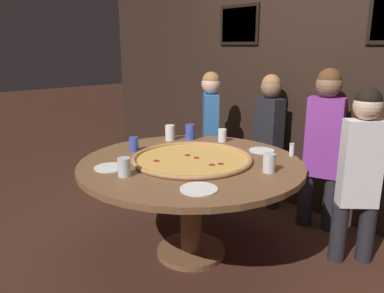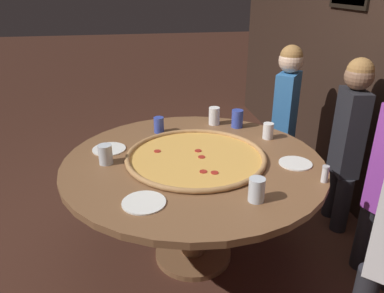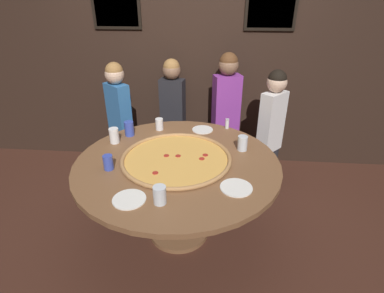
{
  "view_description": "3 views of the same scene",
  "coord_description": "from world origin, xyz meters",
  "px_view_note": "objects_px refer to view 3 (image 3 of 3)",
  "views": [
    {
      "loc": [
        1.93,
        -1.69,
        1.54
      ],
      "look_at": [
        -0.08,
        0.08,
        0.82
      ],
      "focal_mm": 35.0,
      "sensor_mm": 36.0,
      "label": 1
    },
    {
      "loc": [
        2.04,
        -0.37,
        1.75
      ],
      "look_at": [
        0.06,
        -0.02,
        0.86
      ],
      "focal_mm": 35.0,
      "sensor_mm": 36.0,
      "label": 2
    },
    {
      "loc": [
        0.29,
        -2.01,
        1.93
      ],
      "look_at": [
        0.11,
        0.07,
        0.83
      ],
      "focal_mm": 28.0,
      "sensor_mm": 36.0,
      "label": 3
    }
  ],
  "objects_px": {
    "drink_cup_by_shaker": "(160,195)",
    "diner_side_left": "(271,125)",
    "drink_cup_beside_pizza": "(242,143)",
    "dining_table": "(178,174)",
    "diner_far_right": "(119,115)",
    "diner_far_left": "(173,109)",
    "white_plate_beside_cup": "(129,199)",
    "drink_cup_centre_back": "(114,136)",
    "drink_cup_front_edge": "(159,124)",
    "giant_pizza": "(176,158)",
    "drink_cup_near_right": "(108,162)",
    "white_plate_right_side": "(236,188)",
    "white_plate_near_front": "(203,130)",
    "condiment_shaker": "(227,124)",
    "diner_centre_back": "(226,108)",
    "drink_cup_far_left": "(129,129)"
  },
  "relations": [
    {
      "from": "drink_cup_by_shaker",
      "to": "diner_side_left",
      "type": "distance_m",
      "value": 1.62
    },
    {
      "from": "drink_cup_beside_pizza",
      "to": "dining_table",
      "type": "bearing_deg",
      "value": -156.4
    },
    {
      "from": "diner_far_right",
      "to": "drink_cup_by_shaker",
      "type": "bearing_deg",
      "value": 155.28
    },
    {
      "from": "diner_far_left",
      "to": "white_plate_beside_cup",
      "type": "bearing_deg",
      "value": 98.59
    },
    {
      "from": "drink_cup_centre_back",
      "to": "diner_far_right",
      "type": "distance_m",
      "value": 0.67
    },
    {
      "from": "drink_cup_front_edge",
      "to": "diner_side_left",
      "type": "height_order",
      "value": "diner_side_left"
    },
    {
      "from": "dining_table",
      "to": "diner_far_right",
      "type": "bearing_deg",
      "value": 129.19
    },
    {
      "from": "giant_pizza",
      "to": "diner_side_left",
      "type": "relative_size",
      "value": 0.68
    },
    {
      "from": "diner_far_left",
      "to": "giant_pizza",
      "type": "bearing_deg",
      "value": 109.47
    },
    {
      "from": "drink_cup_near_right",
      "to": "drink_cup_front_edge",
      "type": "bearing_deg",
      "value": 71.46
    },
    {
      "from": "drink_cup_front_edge",
      "to": "drink_cup_centre_back",
      "type": "xyz_separation_m",
      "value": [
        -0.34,
        -0.31,
        0.01
      ]
    },
    {
      "from": "white_plate_beside_cup",
      "to": "white_plate_right_side",
      "type": "relative_size",
      "value": 0.98
    },
    {
      "from": "white_plate_beside_cup",
      "to": "white_plate_near_front",
      "type": "bearing_deg",
      "value": 69.85
    },
    {
      "from": "drink_cup_centre_back",
      "to": "white_plate_beside_cup",
      "type": "relative_size",
      "value": 0.62
    },
    {
      "from": "white_plate_right_side",
      "to": "condiment_shaker",
      "type": "xyz_separation_m",
      "value": [
        -0.05,
        0.99,
        0.05
      ]
    },
    {
      "from": "drink_cup_front_edge",
      "to": "diner_far_right",
      "type": "bearing_deg",
      "value": 145.52
    },
    {
      "from": "drink_cup_beside_pizza",
      "to": "diner_centre_back",
      "type": "height_order",
      "value": "diner_centre_back"
    },
    {
      "from": "drink_cup_by_shaker",
      "to": "diner_far_left",
      "type": "height_order",
      "value": "diner_far_left"
    },
    {
      "from": "white_plate_right_side",
      "to": "diner_far_left",
      "type": "height_order",
      "value": "diner_far_left"
    },
    {
      "from": "drink_cup_far_left",
      "to": "drink_cup_front_edge",
      "type": "relative_size",
      "value": 1.2
    },
    {
      "from": "drink_cup_near_right",
      "to": "diner_far_left",
      "type": "relative_size",
      "value": 0.09
    },
    {
      "from": "white_plate_beside_cup",
      "to": "diner_far_right",
      "type": "xyz_separation_m",
      "value": [
        -0.51,
        1.43,
        -0.01
      ]
    },
    {
      "from": "white_plate_near_front",
      "to": "diner_side_left",
      "type": "xyz_separation_m",
      "value": [
        0.68,
        0.23,
        -0.02
      ]
    },
    {
      "from": "drink_cup_centre_back",
      "to": "diner_side_left",
      "type": "height_order",
      "value": "diner_side_left"
    },
    {
      "from": "drink_cup_far_left",
      "to": "diner_far_right",
      "type": "bearing_deg",
      "value": 117.01
    },
    {
      "from": "dining_table",
      "to": "drink_cup_centre_back",
      "type": "distance_m",
      "value": 0.67
    },
    {
      "from": "diner_side_left",
      "to": "diner_far_left",
      "type": "distance_m",
      "value": 1.11
    },
    {
      "from": "drink_cup_front_edge",
      "to": "white_plate_right_side",
      "type": "xyz_separation_m",
      "value": [
        0.69,
        -0.9,
        -0.05
      ]
    },
    {
      "from": "drink_cup_centre_back",
      "to": "condiment_shaker",
      "type": "distance_m",
      "value": 1.06
    },
    {
      "from": "white_plate_near_front",
      "to": "white_plate_beside_cup",
      "type": "relative_size",
      "value": 0.92
    },
    {
      "from": "white_plate_beside_cup",
      "to": "drink_cup_near_right",
      "type": "bearing_deg",
      "value": 125.54
    },
    {
      "from": "diner_far_right",
      "to": "diner_far_left",
      "type": "bearing_deg",
      "value": -116.27
    },
    {
      "from": "drink_cup_centre_back",
      "to": "drink_cup_beside_pizza",
      "type": "bearing_deg",
      "value": -2.13
    },
    {
      "from": "drink_cup_far_left",
      "to": "condiment_shaker",
      "type": "height_order",
      "value": "drink_cup_far_left"
    },
    {
      "from": "drink_cup_front_edge",
      "to": "drink_cup_beside_pizza",
      "type": "relative_size",
      "value": 0.89
    },
    {
      "from": "white_plate_right_side",
      "to": "white_plate_near_front",
      "type": "bearing_deg",
      "value": 106.77
    },
    {
      "from": "white_plate_right_side",
      "to": "condiment_shaker",
      "type": "bearing_deg",
      "value": 92.67
    },
    {
      "from": "white_plate_beside_cup",
      "to": "diner_far_left",
      "type": "height_order",
      "value": "diner_far_left"
    },
    {
      "from": "dining_table",
      "to": "diner_centre_back",
      "type": "distance_m",
      "value": 1.19
    },
    {
      "from": "giant_pizza",
      "to": "diner_side_left",
      "type": "height_order",
      "value": "diner_side_left"
    },
    {
      "from": "drink_cup_by_shaker",
      "to": "drink_cup_centre_back",
      "type": "xyz_separation_m",
      "value": [
        -0.55,
        0.79,
        0.01
      ]
    },
    {
      "from": "white_plate_near_front",
      "to": "condiment_shaker",
      "type": "bearing_deg",
      "value": 14.72
    },
    {
      "from": "giant_pizza",
      "to": "diner_centre_back",
      "type": "xyz_separation_m",
      "value": [
        0.41,
        1.1,
        0.03
      ]
    },
    {
      "from": "drink_cup_centre_back",
      "to": "white_plate_beside_cup",
      "type": "height_order",
      "value": "drink_cup_centre_back"
    },
    {
      "from": "drink_cup_beside_pizza",
      "to": "drink_cup_centre_back",
      "type": "bearing_deg",
      "value": 177.87
    },
    {
      "from": "giant_pizza",
      "to": "drink_cup_beside_pizza",
      "type": "xyz_separation_m",
      "value": [
        0.53,
        0.21,
        0.05
      ]
    },
    {
      "from": "giant_pizza",
      "to": "condiment_shaker",
      "type": "height_order",
      "value": "condiment_shaker"
    },
    {
      "from": "giant_pizza",
      "to": "white_plate_beside_cup",
      "type": "distance_m",
      "value": 0.58
    },
    {
      "from": "white_plate_beside_cup",
      "to": "white_plate_right_side",
      "type": "bearing_deg",
      "value": 15.21
    },
    {
      "from": "drink_cup_front_edge",
      "to": "white_plate_beside_cup",
      "type": "distance_m",
      "value": 1.09
    }
  ]
}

